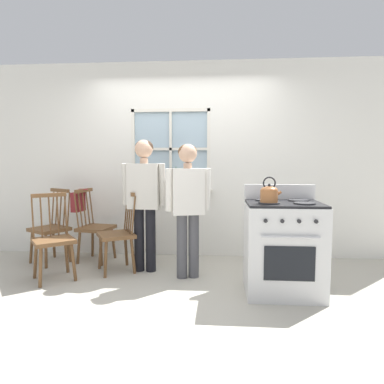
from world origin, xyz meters
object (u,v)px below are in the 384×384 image
(person_teen_center, at_px, (188,197))
(stove, at_px, (283,247))
(kettle, at_px, (269,193))
(chair_near_wall, at_px, (53,240))
(potted_plant, at_px, (176,182))
(chair_near_stove, at_px, (51,229))
(chair_center_cluster, at_px, (118,235))
(chair_by_window, at_px, (95,228))
(handbag, at_px, (78,201))
(person_elderly_left, at_px, (144,192))

(person_teen_center, relative_size, stove, 1.41)
(person_teen_center, height_order, stove, person_teen_center)
(stove, distance_m, kettle, 0.59)
(chair_near_wall, distance_m, potted_plant, 1.75)
(chair_near_stove, bearing_deg, chair_center_cluster, 15.15)
(chair_by_window, height_order, stove, stove)
(handbag, bearing_deg, chair_by_window, -9.87)
(chair_near_wall, relative_size, kettle, 3.92)
(potted_plant, xyz_separation_m, handbag, (-1.28, -0.28, -0.25))
(potted_plant, bearing_deg, chair_center_cluster, -130.59)
(chair_center_cluster, height_order, handbag, same)
(chair_near_wall, xyz_separation_m, kettle, (2.34, -0.32, 0.58))
(person_elderly_left, relative_size, kettle, 6.42)
(chair_center_cluster, distance_m, kettle, 1.91)
(person_elderly_left, distance_m, person_teen_center, 0.58)
(kettle, bearing_deg, chair_center_cluster, 158.64)
(person_elderly_left, bearing_deg, chair_near_stove, 172.97)
(chair_near_stove, height_order, potted_plant, potted_plant)
(chair_near_stove, relative_size, kettle, 3.92)
(handbag, bearing_deg, potted_plant, 12.45)
(potted_plant, bearing_deg, chair_near_wall, -139.87)
(chair_near_wall, bearing_deg, chair_center_cluster, -9.87)
(kettle, xyz_separation_m, handbag, (-2.37, 1.10, -0.23))
(chair_by_window, bearing_deg, handbag, 90.00)
(chair_near_wall, xyz_separation_m, stove, (2.51, -0.19, 0.03))
(kettle, distance_m, handbag, 2.62)
(handbag, bearing_deg, kettle, -24.95)
(chair_by_window, relative_size, stove, 0.89)
(person_elderly_left, distance_m, potted_plant, 0.75)
(chair_center_cluster, xyz_separation_m, person_teen_center, (0.87, -0.16, 0.48))
(person_elderly_left, bearing_deg, chair_near_wall, -154.81)
(person_elderly_left, bearing_deg, kettle, -22.97)
(chair_by_window, height_order, kettle, kettle)
(stove, xyz_separation_m, kettle, (-0.17, -0.13, 0.55))
(potted_plant, relative_size, handbag, 1.06)
(chair_near_wall, relative_size, person_elderly_left, 0.61)
(chair_near_stove, distance_m, person_elderly_left, 1.43)
(person_elderly_left, height_order, person_teen_center, person_elderly_left)
(chair_near_stove, bearing_deg, handbag, 56.32)
(chair_by_window, relative_size, person_teen_center, 0.64)
(chair_by_window, distance_m, chair_near_stove, 0.56)
(chair_center_cluster, height_order, potted_plant, potted_plant)
(chair_center_cluster, xyz_separation_m, person_elderly_left, (0.32, 0.03, 0.52))
(chair_near_stove, distance_m, person_teen_center, 1.96)
(chair_center_cluster, distance_m, potted_plant, 1.12)
(chair_near_wall, distance_m, kettle, 2.43)
(person_elderly_left, xyz_separation_m, handbag, (-0.99, 0.40, -0.17))
(chair_near_stove, xyz_separation_m, handbag, (0.32, 0.15, 0.35))
(chair_near_stove, bearing_deg, kettle, 11.95)
(chair_near_wall, distance_m, person_teen_center, 1.59)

